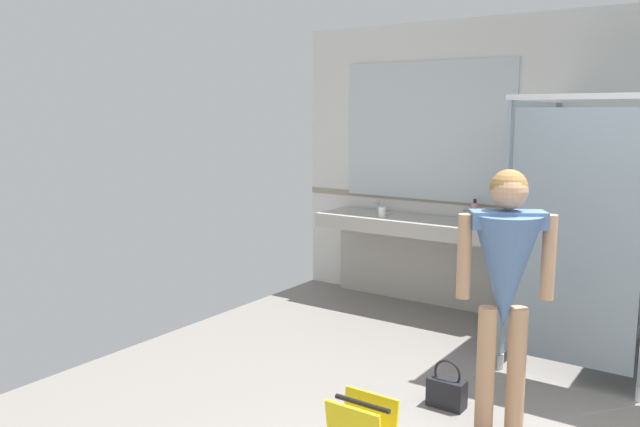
# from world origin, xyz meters

# --- Properties ---
(vanity_counter) EXTENTS (1.89, 0.57, 1.01)m
(vanity_counter) POSITION_xyz_m (-2.39, 2.61, 0.66)
(vanity_counter) COLOR #B2ADA3
(vanity_counter) RESTS_ON ground_plane
(mirror_panel) EXTENTS (1.79, 0.02, 1.36)m
(mirror_panel) POSITION_xyz_m (-2.39, 2.81, 1.73)
(mirror_panel) COLOR silver
(mirror_panel) RESTS_ON wall_back
(person_standing) EXTENTS (0.55, 0.55, 1.59)m
(person_standing) POSITION_xyz_m (-0.81, 0.55, 1.00)
(person_standing) COLOR tan
(person_standing) RESTS_ON ground_plane
(handbag) EXTENTS (0.24, 0.12, 0.32)m
(handbag) POSITION_xyz_m (-1.20, 0.69, 0.11)
(handbag) COLOR black
(handbag) RESTS_ON ground_plane
(soap_dispenser) EXTENTS (0.07, 0.07, 0.21)m
(soap_dispenser) POSITION_xyz_m (-1.82, 2.68, 0.99)
(soap_dispenser) COLOR #D899B2
(soap_dispenser) RESTS_ON vanity_counter
(paper_cup) EXTENTS (0.07, 0.07, 0.10)m
(paper_cup) POSITION_xyz_m (-2.65, 2.38, 0.95)
(paper_cup) COLOR white
(paper_cup) RESTS_ON vanity_counter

